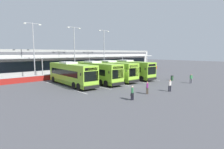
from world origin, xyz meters
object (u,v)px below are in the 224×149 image
at_px(coach_bus_leftmost, 71,74).
at_px(pedestrian_near_bin, 170,85).
at_px(coach_bus_right_centre, 129,70).
at_px(lamp_post_east, 104,49).
at_px(coach_bus_left_centre, 96,72).
at_px(pedestrian_child, 147,87).
at_px(pedestrian_in_dark_coat, 191,78).
at_px(coach_bus_centre, 111,71).
at_px(litter_bin, 172,78).
at_px(lamp_post_centre, 74,48).
at_px(pedestrian_with_handbag, 132,93).
at_px(lamp_post_west, 34,48).

bearing_deg(coach_bus_leftmost, pedestrian_near_bin, -61.75).
relative_size(coach_bus_right_centre, lamp_post_east, 1.12).
distance_m(coach_bus_left_centre, pedestrian_child, 11.86).
bearing_deg(coach_bus_leftmost, coach_bus_right_centre, -4.48).
xyz_separation_m(pedestrian_in_dark_coat, pedestrian_child, (-12.31, 0.22, 0.00)).
xyz_separation_m(coach_bus_centre, litter_bin, (8.33, -8.18, -1.32)).
xyz_separation_m(coach_bus_left_centre, litter_bin, (12.18, -8.09, -1.32)).
xyz_separation_m(coach_bus_left_centre, lamp_post_centre, (2.00, 10.29, 4.50)).
bearing_deg(pedestrian_with_handbag, lamp_post_west, 95.32).
distance_m(coach_bus_leftmost, coach_bus_right_centre, 12.89).
relative_size(pedestrian_in_dark_coat, lamp_post_east, 0.15).
relative_size(coach_bus_leftmost, coach_bus_right_centre, 1.00).
height_order(coach_bus_centre, pedestrian_with_handbag, coach_bus_centre).
xyz_separation_m(coach_bus_left_centre, pedestrian_child, (-0.79, -11.80, -0.91)).
bearing_deg(pedestrian_near_bin, coach_bus_centre, 85.18).
relative_size(coach_bus_right_centre, lamp_post_west, 1.12).
bearing_deg(pedestrian_near_bin, pedestrian_child, 161.77).
distance_m(coach_bus_centre, pedestrian_in_dark_coat, 14.37).
relative_size(coach_bus_right_centre, litter_bin, 13.20).
xyz_separation_m(pedestrian_child, litter_bin, (12.97, 3.71, -0.41)).
xyz_separation_m(coach_bus_centre, lamp_post_west, (-10.50, 10.91, 4.50)).
relative_size(coach_bus_leftmost, pedestrian_child, 7.58).
height_order(coach_bus_leftmost, lamp_post_east, lamp_post_east).
bearing_deg(coach_bus_centre, pedestrian_child, -111.30).
distance_m(coach_bus_right_centre, pedestrian_child, 14.62).
height_order(pedestrian_child, lamp_post_centre, lamp_post_centre).
relative_size(coach_bus_centre, pedestrian_in_dark_coat, 7.58).
xyz_separation_m(coach_bus_leftmost, pedestrian_with_handbag, (0.08, -13.08, -0.93)).
bearing_deg(pedestrian_child, coach_bus_leftmost, 106.85).
bearing_deg(lamp_post_centre, pedestrian_child, -97.19).
bearing_deg(coach_bus_leftmost, coach_bus_centre, -3.58).
xyz_separation_m(coach_bus_right_centre, litter_bin, (3.88, -7.70, -1.32)).
bearing_deg(lamp_post_east, coach_bus_left_centre, -136.09).
bearing_deg(coach_bus_right_centre, coach_bus_leftmost, 175.52).
bearing_deg(lamp_post_east, coach_bus_leftmost, -147.62).
bearing_deg(pedestrian_near_bin, pedestrian_in_dark_coat, 6.13).
relative_size(coach_bus_centre, pedestrian_near_bin, 7.58).
bearing_deg(lamp_post_centre, coach_bus_right_centre, -59.46).
height_order(coach_bus_left_centre, pedestrian_with_handbag, coach_bus_left_centre).
relative_size(pedestrian_in_dark_coat, litter_bin, 1.74).
bearing_deg(pedestrian_child, coach_bus_right_centre, 51.49).
xyz_separation_m(lamp_post_east, litter_bin, (1.52, -18.36, -5.82)).
height_order(coach_bus_left_centre, litter_bin, coach_bus_left_centre).
bearing_deg(lamp_post_east, coach_bus_centre, -123.82).
relative_size(pedestrian_child, pedestrian_near_bin, 1.00).
relative_size(coach_bus_right_centre, pedestrian_in_dark_coat, 7.58).
bearing_deg(coach_bus_centre, pedestrian_with_handbag, -123.54).
distance_m(coach_bus_right_centre, pedestrian_in_dark_coat, 12.11).
distance_m(pedestrian_in_dark_coat, lamp_post_centre, 24.86).
height_order(pedestrian_in_dark_coat, lamp_post_west, lamp_post_west).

